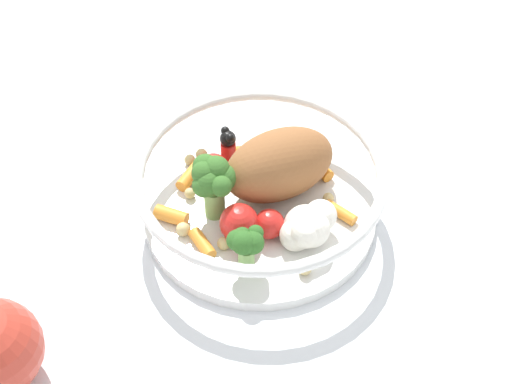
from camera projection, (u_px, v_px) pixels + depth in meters
name	position (u px, v px, depth m)	size (l,w,h in m)	color
ground_plane	(254.00, 207.00, 0.64)	(2.40, 2.40, 0.00)	white
food_container	(262.00, 190.00, 0.61)	(0.21, 0.21, 0.07)	white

